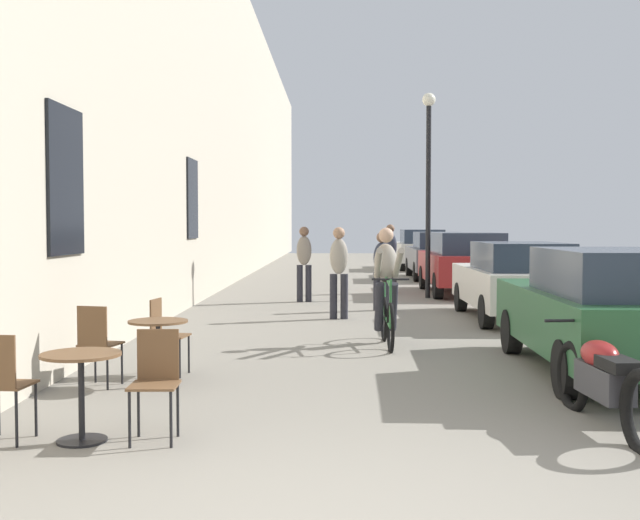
% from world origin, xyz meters
% --- Properties ---
extents(building_facade_left, '(0.54, 68.00, 9.79)m').
position_xyz_m(building_facade_left, '(-3.45, 14.00, 4.89)').
color(building_facade_left, '#B7AD99').
rests_on(building_facade_left, ground_plane).
extents(cafe_table_near, '(0.64, 0.64, 0.72)m').
position_xyz_m(cafe_table_near, '(-2.13, 1.87, 0.52)').
color(cafe_table_near, black).
rests_on(cafe_table_near, ground_plane).
extents(cafe_chair_near_toward_street, '(0.40, 0.40, 0.89)m').
position_xyz_m(cafe_chair_near_toward_street, '(-1.55, 1.94, 0.52)').
color(cafe_chair_near_toward_street, black).
rests_on(cafe_chair_near_toward_street, ground_plane).
extents(cafe_chair_near_toward_wall, '(0.41, 0.41, 0.89)m').
position_xyz_m(cafe_chair_near_toward_wall, '(-2.74, 1.79, 0.52)').
color(cafe_chair_near_toward_wall, black).
rests_on(cafe_chair_near_toward_wall, ground_plane).
extents(cafe_table_mid, '(0.64, 0.64, 0.72)m').
position_xyz_m(cafe_table_mid, '(-2.01, 3.99, 0.52)').
color(cafe_table_mid, black).
rests_on(cafe_table_mid, ground_plane).
extents(cafe_chair_mid_toward_street, '(0.45, 0.45, 0.89)m').
position_xyz_m(cafe_chair_mid_toward_street, '(-2.65, 3.92, 0.52)').
color(cafe_chair_mid_toward_street, black).
rests_on(cafe_chair_mid_toward_street, ground_plane).
extents(cafe_chair_mid_toward_wall, '(0.43, 0.43, 0.89)m').
position_xyz_m(cafe_chair_mid_toward_wall, '(-2.08, 4.63, 0.52)').
color(cafe_chair_mid_toward_wall, black).
rests_on(cafe_chair_mid_toward_wall, ground_plane).
extents(cyclist_on_bicycle, '(0.52, 1.76, 1.74)m').
position_xyz_m(cyclist_on_bicycle, '(0.65, 6.96, 0.81)').
color(cyclist_on_bicycle, black).
rests_on(cyclist_on_bicycle, ground_plane).
extents(pedestrian_near, '(0.35, 0.25, 1.71)m').
position_xyz_m(pedestrian_near, '(-0.04, 10.04, 0.97)').
color(pedestrian_near, '#26262D').
rests_on(pedestrian_near, ground_plane).
extents(pedestrian_mid, '(0.35, 0.25, 1.61)m').
position_xyz_m(pedestrian_mid, '(0.84, 11.51, 0.91)').
color(pedestrian_mid, '#26262D').
rests_on(pedestrian_mid, ground_plane).
extents(pedestrian_far, '(0.35, 0.26, 1.72)m').
position_xyz_m(pedestrian_far, '(-0.83, 13.24, 0.97)').
color(pedestrian_far, '#26262D').
rests_on(pedestrian_far, ground_plane).
extents(pedestrian_furthest, '(0.35, 0.26, 1.77)m').
position_xyz_m(pedestrian_furthest, '(1.29, 15.61, 1.00)').
color(pedestrian_furthest, '#26262D').
rests_on(pedestrian_furthest, ground_plane).
extents(street_lamp, '(0.32, 0.32, 4.90)m').
position_xyz_m(street_lamp, '(2.10, 14.25, 3.11)').
color(street_lamp, black).
rests_on(street_lamp, ground_plane).
extents(parked_car_nearest, '(1.84, 4.19, 1.48)m').
position_xyz_m(parked_car_nearest, '(3.05, 4.72, 0.77)').
color(parked_car_nearest, '#23512D').
rests_on(parked_car_nearest, ground_plane).
extents(parked_car_second, '(1.72, 4.05, 1.44)m').
position_xyz_m(parked_car_second, '(3.20, 9.93, 0.75)').
color(parked_car_second, beige).
rests_on(parked_car_second, ground_plane).
extents(parked_car_third, '(1.88, 4.41, 1.57)m').
position_xyz_m(parked_car_third, '(3.14, 15.30, 0.81)').
color(parked_car_third, maroon).
rests_on(parked_car_third, ground_plane).
extents(parked_car_fourth, '(1.86, 4.33, 1.53)m').
position_xyz_m(parked_car_fourth, '(3.21, 20.86, 0.79)').
color(parked_car_fourth, '#595960').
rests_on(parked_car_fourth, ground_plane).
extents(parked_car_fifth, '(1.92, 4.47, 1.58)m').
position_xyz_m(parked_car_fifth, '(3.26, 26.52, 0.82)').
color(parked_car_fifth, beige).
rests_on(parked_car_fifth, ground_plane).
extents(parked_motorcycle, '(0.62, 2.15, 0.92)m').
position_xyz_m(parked_motorcycle, '(2.22, 2.37, 0.40)').
color(parked_motorcycle, black).
rests_on(parked_motorcycle, ground_plane).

